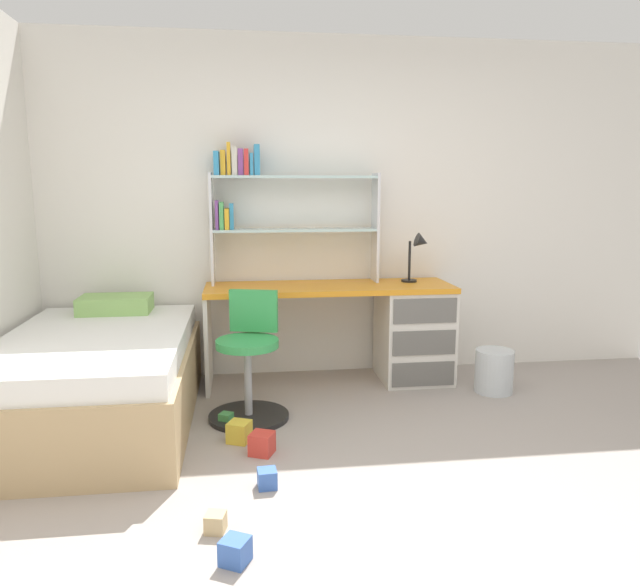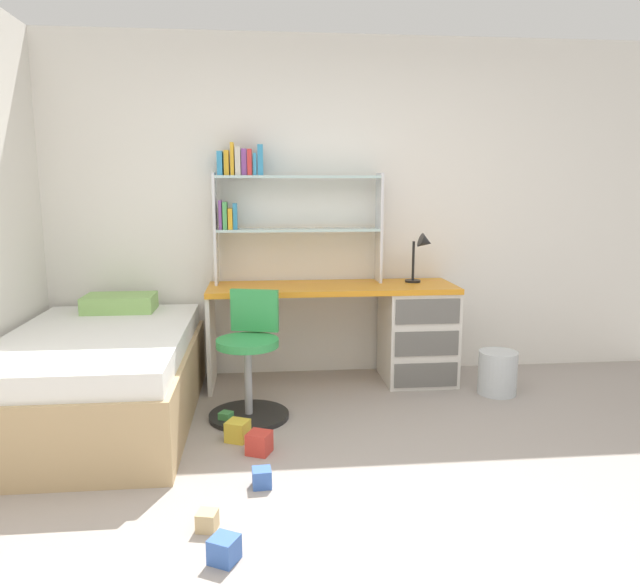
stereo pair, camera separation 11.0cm
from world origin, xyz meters
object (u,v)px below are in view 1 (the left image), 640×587
at_px(toy_block_blue_5, 235,551).
at_px(bookshelf_hutch, 271,200).
at_px(toy_block_natural_2, 216,522).
at_px(desk, 392,327).
at_px(desk_lamp, 419,249).
at_px(swivel_chair, 249,368).
at_px(waste_bin, 494,371).
at_px(toy_block_green_0, 226,419).
at_px(toy_block_blue_4, 267,479).
at_px(bed_platform, 98,379).
at_px(toy_block_red_3, 262,444).
at_px(toy_block_yellow_1, 239,432).

bearing_deg(toy_block_blue_5, bookshelf_hutch, 83.30).
bearing_deg(bookshelf_hutch, toy_block_natural_2, -99.77).
xyz_separation_m(desk, desk_lamp, (0.21, 0.05, 0.59)).
height_order(swivel_chair, waste_bin, swivel_chair).
relative_size(bookshelf_hutch, toy_block_green_0, 16.96).
distance_m(bookshelf_hutch, toy_block_blue_4, 2.21).
bearing_deg(toy_block_natural_2, toy_block_blue_5, -69.56).
relative_size(desk, toy_block_blue_4, 19.76).
distance_m(bookshelf_hutch, desk_lamp, 1.19).
xyz_separation_m(waste_bin, toy_block_blue_5, (-1.86, -1.81, -0.10)).
relative_size(desk, bed_platform, 1.01).
distance_m(toy_block_red_3, toy_block_blue_5, 0.99).
relative_size(toy_block_green_0, toy_block_red_3, 0.61).
bearing_deg(toy_block_blue_5, toy_block_green_0, 92.87).
bearing_deg(toy_block_blue_4, bed_platform, 136.61).
relative_size(toy_block_yellow_1, toy_block_red_3, 0.99).
bearing_deg(bed_platform, toy_block_natural_2, -59.53).
bearing_deg(bed_platform, toy_block_red_3, -29.89).
bearing_deg(toy_block_blue_5, toy_block_blue_4, 75.69).
xyz_separation_m(bed_platform, toy_block_yellow_1, (0.88, -0.39, -0.23)).
height_order(bookshelf_hutch, bed_platform, bookshelf_hutch).
distance_m(bed_platform, waste_bin, 2.74).
xyz_separation_m(bed_platform, toy_block_blue_5, (0.87, -1.56, -0.24)).
relative_size(swivel_chair, toy_block_yellow_1, 6.73).
relative_size(bookshelf_hutch, swivel_chair, 1.55).
relative_size(desk, desk_lamp, 4.83).
bearing_deg(toy_block_red_3, swivel_chair, 96.00).
relative_size(swivel_chair, toy_block_red_3, 6.64).
height_order(desk, toy_block_yellow_1, desk).
height_order(toy_block_yellow_1, toy_block_blue_4, toy_block_yellow_1).
bearing_deg(toy_block_red_3, desk_lamp, 44.93).
distance_m(bed_platform, toy_block_natural_2, 1.56).
relative_size(desk, toy_block_blue_5, 17.69).
bearing_deg(toy_block_yellow_1, swivel_chair, 79.94).
relative_size(bookshelf_hutch, toy_block_blue_4, 13.52).
distance_m(bed_platform, toy_block_blue_4, 1.42).
bearing_deg(swivel_chair, bed_platform, 179.19).
xyz_separation_m(bookshelf_hutch, toy_block_blue_5, (-0.28, -2.35, -1.34)).
relative_size(toy_block_green_0, toy_block_yellow_1, 0.61).
distance_m(waste_bin, toy_block_green_0, 1.97).
height_order(toy_block_red_3, toy_block_blue_4, toy_block_red_3).
bearing_deg(bed_platform, desk_lamp, 16.61).
xyz_separation_m(desk, waste_bin, (0.67, -0.38, -0.26)).
height_order(desk, desk_lamp, desk_lamp).
xyz_separation_m(swivel_chair, waste_bin, (1.78, 0.26, -0.17)).
bearing_deg(toy_block_yellow_1, waste_bin, 19.12).
height_order(waste_bin, toy_block_blue_5, waste_bin).
xyz_separation_m(desk_lamp, toy_block_blue_4, (-1.24, -1.64, -0.96)).
bearing_deg(toy_block_blue_5, desk_lamp, 58.03).
xyz_separation_m(bookshelf_hutch, toy_block_natural_2, (-0.36, -2.11, -1.35)).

